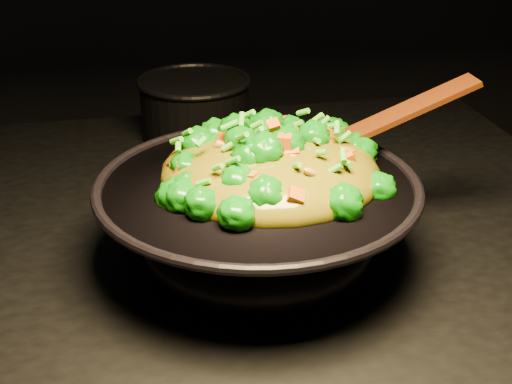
{
  "coord_description": "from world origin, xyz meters",
  "views": [
    {
      "loc": [
        -0.09,
        -0.87,
        1.38
      ],
      "look_at": [
        0.07,
        -0.1,
        0.99
      ],
      "focal_mm": 50.0,
      "sensor_mm": 36.0,
      "label": 1
    }
  ],
  "objects": [
    {
      "name": "stir_fry",
      "position": [
        0.09,
        -0.09,
        1.05
      ],
      "size": [
        0.29,
        0.29,
        0.09
      ],
      "primitive_type": null,
      "rotation": [
        0.0,
        0.0,
        -0.06
      ],
      "color": "#0D6607",
      "rests_on": "wok"
    },
    {
      "name": "back_pot",
      "position": [
        0.05,
        0.32,
        0.95
      ],
      "size": [
        0.24,
        0.24,
        0.11
      ],
      "primitive_type": "cylinder",
      "rotation": [
        0.0,
        0.0,
        -0.35
      ],
      "color": "black",
      "rests_on": "stovetop"
    },
    {
      "name": "spatula",
      "position": [
        0.24,
        -0.06,
        1.05
      ],
      "size": [
        0.25,
        0.04,
        0.11
      ],
      "primitive_type": "cube",
      "rotation": [
        0.0,
        -0.38,
        -0.02
      ],
      "color": "#3D1107",
      "rests_on": "wok"
    },
    {
      "name": "wok",
      "position": [
        0.07,
        -0.11,
        0.95
      ],
      "size": [
        0.48,
        0.48,
        0.11
      ],
      "primitive_type": null,
      "rotation": [
        0.0,
        0.0,
        -0.3
      ],
      "color": "black",
      "rests_on": "stovetop"
    }
  ]
}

